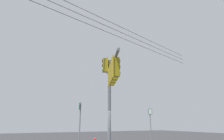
# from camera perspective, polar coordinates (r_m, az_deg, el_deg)

# --- Properties ---
(signal_mast_assembly) EXTENTS (2.04, 4.29, 5.90)m
(signal_mast_assembly) POSITION_cam_1_polar(r_m,az_deg,el_deg) (10.88, -0.24, -2.61)
(signal_mast_assembly) COLOR slate
(signal_mast_assembly) RESTS_ON ground
(route_sign_primary) EXTENTS (0.19, 0.37, 2.86)m
(route_sign_primary) POSITION_cam_1_polar(r_m,az_deg,el_deg) (10.43, -9.65, -15.60)
(route_sign_primary) COLOR slate
(route_sign_primary) RESTS_ON ground
(route_sign_secondary) EXTENTS (0.30, 0.13, 2.85)m
(route_sign_secondary) POSITION_cam_1_polar(r_m,az_deg,el_deg) (14.60, 11.44, -15.59)
(route_sign_secondary) COLOR slate
(route_sign_secondary) RESTS_ON ground
(overhead_wire_span) EXTENTS (19.81, 6.83, 1.65)m
(overhead_wire_span) POSITION_cam_1_polar(r_m,az_deg,el_deg) (14.03, 2.10, 11.43)
(overhead_wire_span) COLOR black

